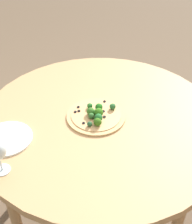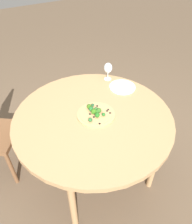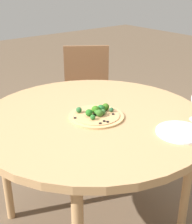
{
  "view_description": "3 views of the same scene",
  "coord_description": "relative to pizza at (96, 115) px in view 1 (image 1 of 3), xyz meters",
  "views": [
    {
      "loc": [
        1.2,
        0.09,
        1.74
      ],
      "look_at": [
        -0.0,
        -0.03,
        0.78
      ],
      "focal_mm": 50.0,
      "sensor_mm": 36.0,
      "label": 1
    },
    {
      "loc": [
        -1.09,
        0.6,
        1.88
      ],
      "look_at": [
        -0.0,
        -0.03,
        0.78
      ],
      "focal_mm": 35.0,
      "sensor_mm": 36.0,
      "label": 2
    },
    {
      "loc": [
        -0.94,
        -1.2,
        1.45
      ],
      "look_at": [
        -0.0,
        -0.03,
        0.78
      ],
      "focal_mm": 50.0,
      "sensor_mm": 36.0,
      "label": 3
    }
  ],
  "objects": [
    {
      "name": "dining_table",
      "position": [
        -0.0,
        0.02,
        -0.07
      ],
      "size": [
        1.23,
        1.23,
        0.75
      ],
      "color": "tan",
      "rests_on": "ground_plane"
    },
    {
      "name": "ground_plane",
      "position": [
        -0.0,
        0.02,
        -0.77
      ],
      "size": [
        12.0,
        12.0,
        0.0
      ],
      "primitive_type": "plane",
      "color": "brown"
    },
    {
      "name": "pizza",
      "position": [
        0.0,
        0.0,
        0.0
      ],
      "size": [
        0.3,
        0.3,
        0.06
      ],
      "color": "tan",
      "rests_on": "dining_table"
    },
    {
      "name": "plate_near",
      "position": [
        0.2,
        -0.39,
        -0.01
      ],
      "size": [
        0.23,
        0.23,
        0.01
      ],
      "color": "white",
      "rests_on": "dining_table"
    }
  ]
}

